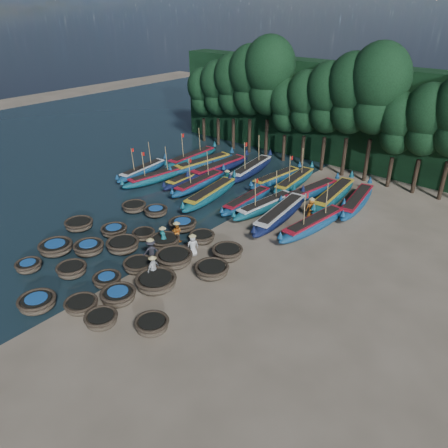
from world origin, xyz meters
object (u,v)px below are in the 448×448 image
Objects in this scene: long_boat_12 at (251,169)px; coracle_10 at (79,224)px; long_boat_16 at (334,195)px; fisherman_2 at (177,231)px; long_boat_0 at (143,170)px; coracle_5 at (56,247)px; fisherman_3 at (151,251)px; coracle_14 at (156,282)px; long_boat_6 at (266,205)px; fisherman_5 at (227,178)px; coracle_24 at (227,252)px; coracle_1 at (29,266)px; long_boat_10 at (203,164)px; coracle_18 at (174,258)px; long_boat_17 at (357,201)px; coracle_8 at (118,296)px; long_boat_15 at (310,192)px; coracle_15 at (114,230)px; coracle_3 at (81,305)px; long_boat_7 at (280,214)px; coracle_2 at (37,303)px; long_boat_1 at (157,177)px; long_boat_5 at (247,201)px; long_boat_11 at (219,168)px; coracle_7 at (107,280)px; coracle_6 at (72,270)px; coracle_19 at (212,270)px; coracle_12 at (123,245)px; coracle_9 at (152,325)px; fisherman_1 at (163,236)px; coracle_13 at (138,265)px; long_boat_2 at (190,178)px; fisherman_0 at (193,245)px; fisherman_4 at (153,268)px; coracle_11 at (89,248)px; coracle_17 at (165,241)px; coracle_22 at (183,225)px; long_boat_14 at (295,181)px; coracle_21 at (156,211)px; coracle_20 at (134,207)px; coracle_4 at (101,319)px; long_boat_9 at (192,157)px.

coracle_10 is at bearing -108.02° from long_boat_12.
long_boat_16 is 5.30× the size of fisherman_2.
long_boat_12 is (8.14, 7.01, 0.09)m from long_boat_0.
fisherman_3 reaches higher than coracle_5.
long_boat_6 reaches higher than coracle_14.
fisherman_5 is (1.45, 16.76, 0.38)m from coracle_5.
coracle_24 is at bearing -100.29° from long_boat_16.
coracle_1 is 0.21× the size of long_boat_10.
long_boat_17 reaches higher than coracle_18.
long_boat_15 reaches higher than coracle_8.
fisherman_2 is at bearing -97.26° from long_boat_6.
coracle_3 is at bearing -49.55° from coracle_15.
long_boat_7 is 13.47m from long_boat_10.
coracle_2 is at bearing 18.27° from fisherman_3.
long_boat_1 reaches higher than long_boat_15.
coracle_24 is at bearing -63.84° from long_boat_5.
long_boat_11 is (2.09, 0.12, 0.02)m from long_boat_10.
coracle_2 is at bearing -123.18° from coracle_14.
coracle_7 is 0.90× the size of coracle_15.
coracle_1 is 2.99m from coracle_6.
long_boat_1 reaches higher than coracle_19.
coracle_2 is at bearing -79.08° from coracle_12.
fisherman_1 is (-5.92, 6.40, 0.49)m from coracle_9.
coracle_13 is (5.36, 4.53, 0.02)m from coracle_1.
coracle_19 is at bearing 12.01° from coracle_18.
coracle_8 is at bearing -112.04° from long_boat_17.
fisherman_0 is (9.43, -9.60, 0.37)m from long_boat_2.
coracle_2 is at bearing 146.03° from fisherman_4.
coracle_15 is (-2.35, 1.06, -0.08)m from coracle_12.
coracle_24 is 0.29× the size of long_boat_12.
fisherman_3 is (7.37, -15.60, 0.32)m from long_boat_11.
long_boat_1 is (-6.21, 11.98, 0.07)m from coracle_11.
long_boat_15 is at bearing -17.78° from long_boat_12.
coracle_17 is 1.21× the size of fisherman_1.
coracle_9 is 0.88× the size of coracle_11.
coracle_22 is (-2.96, 3.80, -0.03)m from coracle_18.
coracle_5 is 21.69m from long_boat_14.
coracle_21 is (2.74, 5.31, -0.02)m from coracle_10.
coracle_7 is 0.23× the size of long_boat_12.
coracle_10 reaches higher than coracle_20.
coracle_7 is 21.08m from long_boat_10.
coracle_10 is at bearing 151.66° from coracle_4.
long_boat_10 is (-8.91, 4.29, 0.09)m from long_boat_5.
long_boat_14 is at bearing 105.70° from long_boat_7.
long_boat_5 is (1.13, 6.59, 0.04)m from coracle_22.
long_boat_17 is at bearing 52.96° from long_boat_7.
coracle_14 reaches higher than coracle_2.
coracle_6 is 0.23× the size of long_boat_10.
coracle_18 is at bearing -52.41° from long_boat_9.
coracle_17 is at bearing 101.18° from coracle_3.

